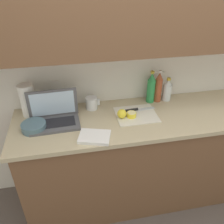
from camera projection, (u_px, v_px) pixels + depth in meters
ground_plane at (145, 191)px, 2.45m from camera, size 12.00×12.00×0.00m
wall_back at (151, 30)px, 1.81m from camera, size 5.20×0.38×2.60m
counter_unit at (151, 156)px, 2.20m from camera, size 2.28×0.62×0.93m
laptop at (54, 115)px, 1.83m from camera, size 0.39×0.25×0.25m
cutting_board at (136, 115)px, 1.94m from camera, size 0.33×0.28×0.01m
knife at (135, 110)px, 1.98m from camera, size 0.26×0.05×0.02m
lemon_half_cut at (132, 115)px, 1.90m from camera, size 0.08×0.08×0.04m
lemon_whole_beside at (122, 114)px, 1.88m from camera, size 0.07×0.07×0.07m
bottle_green_soda at (167, 90)px, 2.11m from camera, size 0.08×0.08×0.21m
bottle_oil_tall at (158, 87)px, 2.08m from camera, size 0.06×0.06×0.29m
bottle_water_clear at (151, 88)px, 2.07m from camera, size 0.07×0.07×0.29m
measuring_cup at (92, 103)px, 2.01m from camera, size 0.12×0.10×0.10m
bowl_white at (34, 127)px, 1.76m from camera, size 0.18×0.18×0.05m
paper_towel_roll at (28, 100)px, 1.88m from camera, size 0.12×0.12×0.27m
dish_towel at (94, 137)px, 1.68m from camera, size 0.26×0.22×0.02m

